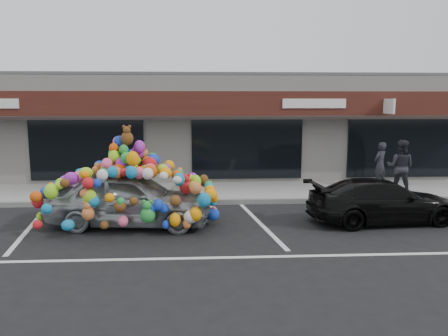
{
  "coord_description": "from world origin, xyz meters",
  "views": [
    {
      "loc": [
        1.2,
        -10.98,
        3.22
      ],
      "look_at": [
        1.9,
        1.4,
        1.33
      ],
      "focal_mm": 35.0,
      "sensor_mm": 36.0,
      "label": 1
    }
  ],
  "objects": [
    {
      "name": "kerb",
      "position": [
        0.0,
        2.5,
        0.07
      ],
      "size": [
        26.0,
        0.18,
        0.16
      ],
      "primitive_type": "cube",
      "color": "slate",
      "rests_on": "ground"
    },
    {
      "name": "parking_stripe_left",
      "position": [
        -3.2,
        0.2,
        0.0
      ],
      "size": [
        0.73,
        4.37,
        0.01
      ],
      "primitive_type": "cube",
      "rotation": [
        0.0,
        0.0,
        0.14
      ],
      "color": "silver",
      "rests_on": "ground"
    },
    {
      "name": "ground",
      "position": [
        0.0,
        0.0,
        0.0
      ],
      "size": [
        90.0,
        90.0,
        0.0
      ],
      "primitive_type": "plane",
      "color": "black",
      "rests_on": "ground"
    },
    {
      "name": "pedestrian_b",
      "position": [
        7.9,
        3.1,
        1.06
      ],
      "size": [
        1.12,
        1.06,
        1.82
      ],
      "primitive_type": "imported",
      "rotation": [
        0.0,
        0.0,
        2.56
      ],
      "color": "black",
      "rests_on": "sidewalk"
    },
    {
      "name": "shop_building",
      "position": [
        0.0,
        8.44,
        2.16
      ],
      "size": [
        24.0,
        7.2,
        4.31
      ],
      "color": "silver",
      "rests_on": "ground"
    },
    {
      "name": "black_sedan",
      "position": [
        6.09,
        0.19,
        0.58
      ],
      "size": [
        1.98,
        4.14,
        1.17
      ],
      "primitive_type": "imported",
      "rotation": [
        0.0,
        0.0,
        1.66
      ],
      "color": "black",
      "rests_on": "ground"
    },
    {
      "name": "lane_line",
      "position": [
        2.0,
        -2.3,
        0.0
      ],
      "size": [
        14.0,
        0.12,
        0.01
      ],
      "primitive_type": "cube",
      "color": "silver",
      "rests_on": "ground"
    },
    {
      "name": "parking_stripe_mid",
      "position": [
        2.8,
        0.2,
        0.0
      ],
      "size": [
        0.73,
        4.37,
        0.01
      ],
      "primitive_type": "cube",
      "rotation": [
        0.0,
        0.0,
        0.14
      ],
      "color": "silver",
      "rests_on": "ground"
    },
    {
      "name": "pedestrian_a",
      "position": [
        7.74,
        4.37,
        0.96
      ],
      "size": [
        0.71,
        0.66,
        1.62
      ],
      "primitive_type": "imported",
      "rotation": [
        0.0,
        0.0,
        3.75
      ],
      "color": "black",
      "rests_on": "sidewalk"
    },
    {
      "name": "sidewalk",
      "position": [
        0.0,
        4.0,
        0.07
      ],
      "size": [
        26.0,
        3.0,
        0.15
      ],
      "primitive_type": "cube",
      "color": "gray",
      "rests_on": "ground"
    },
    {
      "name": "toy_car",
      "position": [
        -0.62,
        0.24,
        0.89
      ],
      "size": [
        3.06,
        4.66,
        2.62
      ],
      "rotation": [
        0.0,
        0.0,
        1.48
      ],
      "color": "#AAB2B5",
      "rests_on": "ground"
    }
  ]
}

